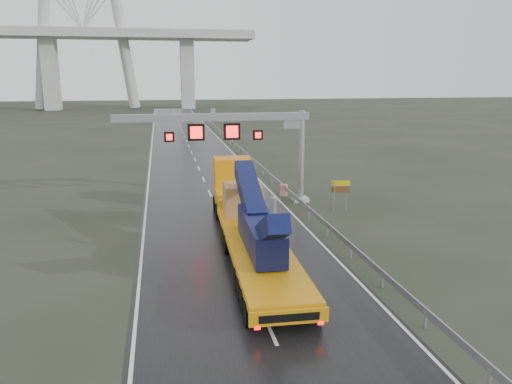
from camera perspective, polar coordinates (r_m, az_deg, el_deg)
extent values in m
plane|color=#262C1F|center=(22.18, 0.47, -13.07)|extent=(400.00, 400.00, 0.00)
cube|color=black|center=(60.44, -7.00, 3.68)|extent=(11.00, 200.00, 0.02)
cube|color=#AAABA6|center=(40.22, 5.09, -0.82)|extent=(1.20, 1.20, 0.30)
cylinder|color=#95979D|center=(39.53, 5.19, 4.04)|extent=(0.48, 0.48, 7.20)
cube|color=#95979D|center=(37.84, -4.92, 8.52)|extent=(14.80, 0.55, 0.55)
cube|color=#95979D|center=(38.99, 4.13, 7.93)|extent=(1.40, 0.35, 0.90)
cube|color=#95979D|center=(37.81, -4.93, 9.20)|extent=(0.35, 0.35, 0.35)
cube|color=black|center=(37.78, -6.85, 6.79)|extent=(1.25, 0.25, 1.25)
cube|color=#FF0C0C|center=(37.64, -6.84, 6.77)|extent=(0.90, 0.02, 0.90)
cube|color=black|center=(38.07, -2.77, 6.91)|extent=(1.25, 0.25, 1.25)
cube|color=#FF0C0C|center=(37.93, -2.74, 6.89)|extent=(0.90, 0.02, 0.90)
cube|color=black|center=(37.73, -9.89, 6.22)|extent=(0.75, 0.25, 0.75)
cube|color=#FF0C0C|center=(37.59, -9.88, 6.20)|extent=(0.54, 0.02, 0.54)
cube|color=black|center=(38.43, 0.21, 6.54)|extent=(0.75, 0.25, 0.75)
cube|color=#FF0C0C|center=(38.29, 0.25, 6.51)|extent=(0.54, 0.02, 0.54)
cube|color=#AAABA6|center=(162.52, -22.41, 12.37)|extent=(4.00, 6.00, 21.00)
cube|color=#AAABA6|center=(159.77, -7.85, 13.21)|extent=(4.00, 6.00, 21.00)
cube|color=orange|center=(26.27, 0.12, -6.16)|extent=(3.47, 15.03, 0.37)
cube|color=orange|center=(19.45, 3.80, -14.07)|extent=(3.10, 0.23, 0.59)
cube|color=black|center=(19.39, 3.85, -14.17)|extent=(2.35, 0.10, 0.32)
cube|color=#FF0505|center=(19.33, 0.15, -15.31)|extent=(0.24, 0.05, 0.13)
cube|color=#FF0505|center=(19.82, 7.41, -14.66)|extent=(0.24, 0.05, 0.13)
cube|color=orange|center=(33.65, -2.01, -1.09)|extent=(2.81, 1.37, 0.53)
cube|color=orange|center=(35.36, -2.34, -0.84)|extent=(2.88, 3.29, 1.28)
cube|color=orange|center=(36.94, -2.71, 1.80)|extent=(2.74, 2.22, 2.77)
cube|color=black|center=(37.95, -2.90, 2.59)|extent=(2.46, 0.13, 1.28)
cube|color=#0D163E|center=(24.95, 0.52, -4.75)|extent=(1.70, 6.45, 1.49)
cube|color=#0D163E|center=(28.17, -0.73, 0.03)|extent=(1.26, 5.91, 2.73)
cube|color=#0D163E|center=(22.16, 1.66, -4.47)|extent=(1.10, 4.26, 2.58)
cylinder|color=#95979D|center=(24.78, 1.98, -2.57)|extent=(0.33, 0.33, 1.71)
cube|color=tan|center=(31.21, -1.49, -0.84)|extent=(2.42, 2.42, 1.92)
cylinder|color=black|center=(22.10, 2.14, -11.65)|extent=(3.13, 1.17, 1.07)
cylinder|color=black|center=(28.96, -0.72, -5.54)|extent=(3.13, 1.17, 1.07)
cylinder|color=black|center=(37.17, -2.64, -1.25)|extent=(2.92, 1.27, 1.17)
cylinder|color=#95979D|center=(37.34, 8.91, -0.41)|extent=(0.08, 0.08, 2.34)
cylinder|color=#95979D|center=(37.68, 10.31, -0.34)|extent=(0.08, 0.08, 2.34)
cube|color=#D6BF0B|center=(37.31, 9.67, 1.01)|extent=(1.34, 0.36, 0.39)
cube|color=brown|center=(37.41, 9.64, 0.28)|extent=(1.34, 0.36, 0.44)
cube|color=red|center=(41.77, 3.17, 0.22)|extent=(0.66, 0.52, 0.99)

